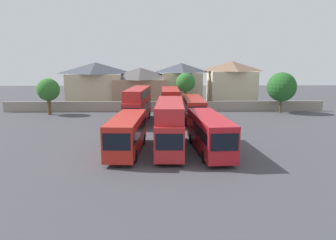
% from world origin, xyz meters
% --- Properties ---
extents(ground, '(140.00, 140.00, 0.00)m').
position_xyz_m(ground, '(0.00, 18.00, 0.00)').
color(ground, '#424247').
extents(depot_boundary_wall, '(56.00, 0.50, 1.80)m').
position_xyz_m(depot_boundary_wall, '(0.00, 25.95, 0.90)').
color(depot_boundary_wall, gray).
rests_on(depot_boundary_wall, ground).
extents(bus_1, '(3.28, 10.52, 3.49)m').
position_xyz_m(bus_1, '(-4.03, -0.26, 1.99)').
color(bus_1, red).
rests_on(bus_1, ground).
extents(bus_2, '(3.01, 11.11, 4.87)m').
position_xyz_m(bus_2, '(0.12, 0.26, 2.75)').
color(bus_2, red).
rests_on(bus_2, ground).
extents(bus_3, '(3.34, 11.39, 3.55)m').
position_xyz_m(bus_3, '(3.94, -0.28, 2.02)').
color(bus_3, red).
rests_on(bus_3, ground).
extents(bus_4, '(3.47, 12.01, 4.92)m').
position_xyz_m(bus_4, '(-4.03, 15.67, 2.77)').
color(bus_4, red).
rests_on(bus_4, ground).
extents(bus_5, '(2.56, 10.39, 4.84)m').
position_xyz_m(bus_5, '(0.63, 15.66, 2.73)').
color(bus_5, '#B41D17').
rests_on(bus_5, ground).
extents(bus_6, '(2.72, 11.35, 3.52)m').
position_xyz_m(bus_6, '(4.00, 15.67, 2.01)').
color(bus_6, '#B12720').
rests_on(bus_6, ground).
extents(house_terrace_left, '(10.92, 8.12, 8.50)m').
position_xyz_m(house_terrace_left, '(-13.36, 33.89, 4.33)').
color(house_terrace_left, '#C6B293').
rests_on(house_terrace_left, ground).
extents(house_terrace_centre, '(10.65, 7.48, 7.49)m').
position_xyz_m(house_terrace_centre, '(-4.62, 33.16, 3.82)').
color(house_terrace_centre, '#9E7A60').
rests_on(house_terrace_centre, ground).
extents(house_terrace_right, '(7.90, 7.81, 8.36)m').
position_xyz_m(house_terrace_right, '(3.44, 33.81, 4.25)').
color(house_terrace_right, '#C6B293').
rests_on(house_terrace_right, ground).
extents(house_terrace_far_right, '(9.24, 8.27, 8.74)m').
position_xyz_m(house_terrace_far_right, '(13.45, 34.31, 4.44)').
color(house_terrace_far_right, beige).
rests_on(house_terrace_far_right, ground).
extents(tree_left_of_lot, '(4.93, 4.93, 6.89)m').
position_xyz_m(tree_left_of_lot, '(19.80, 23.95, 4.42)').
color(tree_left_of_lot, brown).
rests_on(tree_left_of_lot, ground).
extents(tree_behind_wall, '(3.70, 3.70, 5.99)m').
position_xyz_m(tree_behind_wall, '(-19.12, 22.95, 4.09)').
color(tree_behind_wall, brown).
rests_on(tree_behind_wall, ground).
extents(tree_right_of_lot, '(3.46, 3.46, 6.68)m').
position_xyz_m(tree_right_of_lot, '(3.82, 28.45, 4.88)').
color(tree_right_of_lot, brown).
rests_on(tree_right_of_lot, ground).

